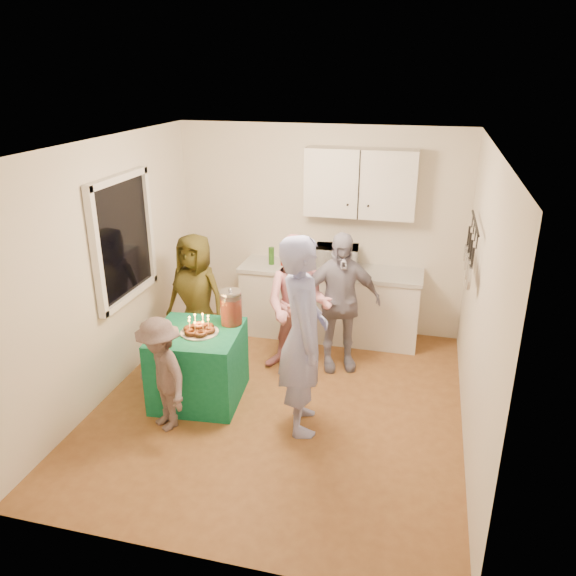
% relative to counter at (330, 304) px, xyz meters
% --- Properties ---
extents(floor, '(4.00, 4.00, 0.00)m').
position_rel_counter_xyz_m(floor, '(-0.20, -1.70, -0.43)').
color(floor, brown).
rests_on(floor, ground).
extents(ceiling, '(4.00, 4.00, 0.00)m').
position_rel_counter_xyz_m(ceiling, '(-0.20, -1.70, 2.17)').
color(ceiling, white).
rests_on(ceiling, floor).
extents(back_wall, '(3.60, 3.60, 0.00)m').
position_rel_counter_xyz_m(back_wall, '(-0.20, 0.30, 0.87)').
color(back_wall, silver).
rests_on(back_wall, floor).
extents(left_wall, '(4.00, 4.00, 0.00)m').
position_rel_counter_xyz_m(left_wall, '(-2.00, -1.70, 0.87)').
color(left_wall, silver).
rests_on(left_wall, floor).
extents(right_wall, '(4.00, 4.00, 0.00)m').
position_rel_counter_xyz_m(right_wall, '(1.60, -1.70, 0.87)').
color(right_wall, silver).
rests_on(right_wall, floor).
extents(window_night, '(0.04, 1.00, 1.20)m').
position_rel_counter_xyz_m(window_night, '(-1.97, -1.40, 1.12)').
color(window_night, black).
rests_on(window_night, left_wall).
extents(counter, '(2.20, 0.58, 0.86)m').
position_rel_counter_xyz_m(counter, '(0.00, 0.00, 0.00)').
color(counter, white).
rests_on(counter, floor).
extents(countertop, '(2.24, 0.62, 0.05)m').
position_rel_counter_xyz_m(countertop, '(0.00, -0.00, 0.46)').
color(countertop, beige).
rests_on(countertop, counter).
extents(upper_cabinet, '(1.30, 0.30, 0.80)m').
position_rel_counter_xyz_m(upper_cabinet, '(0.30, 0.15, 1.52)').
color(upper_cabinet, white).
rests_on(upper_cabinet, back_wall).
extents(pot_rack, '(0.12, 1.00, 0.60)m').
position_rel_counter_xyz_m(pot_rack, '(1.52, -1.00, 1.17)').
color(pot_rack, black).
rests_on(pot_rack, right_wall).
extents(microwave, '(0.55, 0.40, 0.29)m').
position_rel_counter_xyz_m(microwave, '(0.07, 0.00, 0.62)').
color(microwave, white).
rests_on(microwave, countertop).
extents(party_table, '(0.92, 0.92, 0.76)m').
position_rel_counter_xyz_m(party_table, '(-1.04, -1.77, -0.05)').
color(party_table, '#106A44').
rests_on(party_table, floor).
extents(donut_cake, '(0.38, 0.38, 0.18)m').
position_rel_counter_xyz_m(donut_cake, '(-1.00, -1.78, 0.42)').
color(donut_cake, '#381C0C').
rests_on(donut_cake, party_table).
extents(punch_jar, '(0.22, 0.22, 0.34)m').
position_rel_counter_xyz_m(punch_jar, '(-0.76, -1.50, 0.50)').
color(punch_jar, '#AE270D').
rests_on(punch_jar, party_table).
extents(man_birthday, '(0.63, 0.79, 1.90)m').
position_rel_counter_xyz_m(man_birthday, '(0.10, -1.97, 0.52)').
color(man_birthday, '#9AA1E0').
rests_on(man_birthday, floor).
extents(woman_back_left, '(0.79, 0.58, 1.49)m').
position_rel_counter_xyz_m(woman_back_left, '(-1.41, -0.88, 0.32)').
color(woman_back_left, brown).
rests_on(woman_back_left, floor).
extents(woman_back_center, '(0.79, 0.63, 1.58)m').
position_rel_counter_xyz_m(woman_back_center, '(-0.18, -0.97, 0.36)').
color(woman_back_center, pink).
rests_on(woman_back_center, floor).
extents(woman_back_right, '(1.01, 0.69, 1.60)m').
position_rel_counter_xyz_m(woman_back_right, '(0.23, -0.76, 0.37)').
color(woman_back_right, '#161139').
rests_on(woman_back_right, floor).
extents(child_near_left, '(0.84, 0.76, 1.13)m').
position_rel_counter_xyz_m(child_near_left, '(-1.17, -2.32, 0.13)').
color(child_near_left, '#584646').
rests_on(child_near_left, floor).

